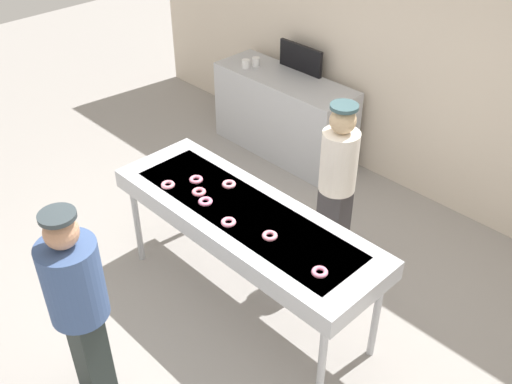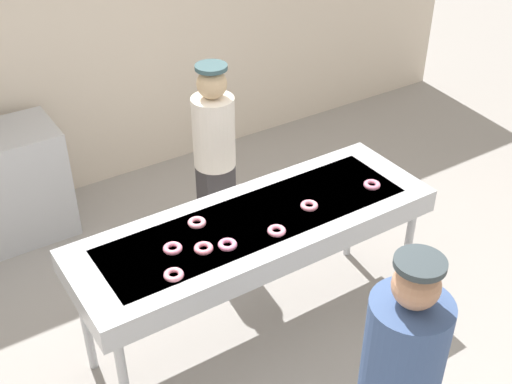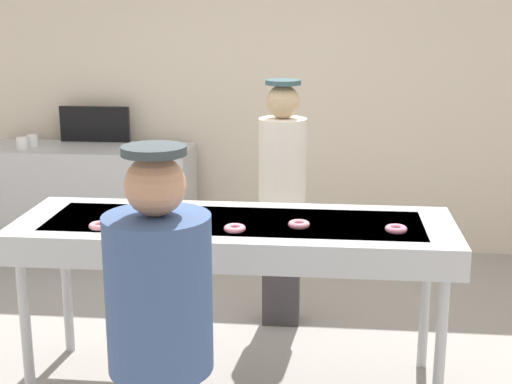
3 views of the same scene
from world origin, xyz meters
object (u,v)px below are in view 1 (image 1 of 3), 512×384
object	(u,v)px
customer_waiting	(78,300)
paper_cup_0	(246,64)
strawberry_donut_3	(320,272)
strawberry_donut_2	(228,222)
strawberry_donut_5	(168,185)
worker_baker	(337,184)
strawberry_donut_1	(199,192)
strawberry_donut_7	(270,236)
prep_counter	(284,115)
paper_cup_1	(256,62)
strawberry_donut_6	(229,184)
strawberry_donut_4	(196,180)
menu_display	(301,58)
strawberry_donut_0	(205,201)
fryer_conveyor	(245,220)

from	to	relation	value
customer_waiting	paper_cup_0	distance (m)	3.74
paper_cup_0	strawberry_donut_3	bearing A→B (deg)	-35.53
strawberry_donut_2	customer_waiting	xyz separation A→B (m)	(-0.12, -1.18, -0.03)
strawberry_donut_5	worker_baker	xyz separation A→B (m)	(0.87, 1.06, -0.08)
strawberry_donut_1	strawberry_donut_7	distance (m)	0.76
prep_counter	paper_cup_1	world-z (taller)	paper_cup_1
strawberry_donut_7	paper_cup_1	size ratio (longest dim) A/B	1.17
strawberry_donut_6	strawberry_donut_3	bearing A→B (deg)	-12.47
strawberry_donut_1	strawberry_donut_4	xyz separation A→B (m)	(-0.15, 0.09, 0.00)
strawberry_donut_3	menu_display	world-z (taller)	menu_display
strawberry_donut_7	strawberry_donut_2	bearing A→B (deg)	-161.96
strawberry_donut_0	worker_baker	xyz separation A→B (m)	(0.49, 1.00, -0.08)
strawberry_donut_2	prep_counter	size ratio (longest dim) A/B	0.07
strawberry_donut_5	prep_counter	xyz separation A→B (m)	(-0.80, 2.21, -0.50)
paper_cup_0	paper_cup_1	size ratio (longest dim) A/B	1.00
strawberry_donut_7	worker_baker	xyz separation A→B (m)	(-0.15, 0.94, -0.08)
strawberry_donut_1	strawberry_donut_5	bearing A→B (deg)	-155.49
strawberry_donut_5	worker_baker	world-z (taller)	worker_baker
strawberry_donut_1	paper_cup_1	xyz separation A→B (m)	(-1.50, 2.09, 0.01)
strawberry_donut_7	customer_waiting	bearing A→B (deg)	-108.74
strawberry_donut_1	worker_baker	world-z (taller)	worker_baker
strawberry_donut_3	prep_counter	size ratio (longest dim) A/B	0.07
menu_display	strawberry_donut_4	bearing A→B (deg)	-68.24
strawberry_donut_3	strawberry_donut_4	size ratio (longest dim) A/B	1.00
strawberry_donut_2	strawberry_donut_5	distance (m)	0.69
customer_waiting	menu_display	size ratio (longest dim) A/B	2.73
fryer_conveyor	strawberry_donut_6	size ratio (longest dim) A/B	20.86
strawberry_donut_4	paper_cup_0	world-z (taller)	paper_cup_0
strawberry_donut_0	fryer_conveyor	bearing A→B (deg)	26.20
fryer_conveyor	menu_display	distance (m)	2.70
strawberry_donut_5	paper_cup_0	xyz separation A→B (m)	(-1.29, 2.09, 0.01)
fryer_conveyor	prep_counter	xyz separation A→B (m)	(-1.47, 2.01, -0.40)
strawberry_donut_5	prep_counter	distance (m)	2.41
strawberry_donut_5	strawberry_donut_7	bearing A→B (deg)	7.08
paper_cup_0	menu_display	world-z (taller)	menu_display
paper_cup_0	paper_cup_1	distance (m)	0.13
strawberry_donut_0	prep_counter	distance (m)	2.50
strawberry_donut_3	strawberry_donut_6	xyz separation A→B (m)	(-1.17, 0.26, 0.00)
strawberry_donut_1	fryer_conveyor	bearing A→B (deg)	12.78
fryer_conveyor	strawberry_donut_3	bearing A→B (deg)	-7.82
strawberry_donut_3	menu_display	bearing A→B (deg)	134.22
worker_baker	menu_display	xyz separation A→B (m)	(-1.67, 1.40, 0.19)
strawberry_donut_7	paper_cup_1	world-z (taller)	paper_cup_1
strawberry_donut_4	strawberry_donut_5	bearing A→B (deg)	-115.68
fryer_conveyor	strawberry_donut_2	size ratio (longest dim) A/B	20.86
strawberry_donut_4	fryer_conveyor	bearing A→B (deg)	0.20
strawberry_donut_4	customer_waiting	distance (m)	1.44
strawberry_donut_7	worker_baker	size ratio (longest dim) A/B	0.07
strawberry_donut_0	strawberry_donut_4	size ratio (longest dim) A/B	1.00
strawberry_donut_2	strawberry_donut_3	world-z (taller)	same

